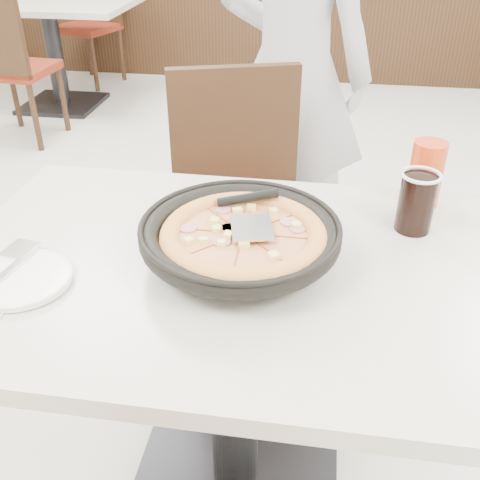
# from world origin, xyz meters

# --- Properties ---
(floor) EXTENTS (7.00, 7.00, 0.00)m
(floor) POSITION_xyz_m (0.00, 0.00, 0.00)
(floor) COLOR #B6B6B1
(floor) RESTS_ON ground
(wainscot_back) EXTENTS (5.90, 0.03, 1.10)m
(wainscot_back) POSITION_xyz_m (0.00, 3.48, 0.55)
(wainscot_back) COLOR black
(wainscot_back) RESTS_ON floor
(main_table) EXTENTS (1.23, 0.85, 0.75)m
(main_table) POSITION_xyz_m (-0.20, -0.48, 0.38)
(main_table) COLOR beige
(main_table) RESTS_ON floor
(chair_far) EXTENTS (0.53, 0.53, 0.95)m
(chair_far) POSITION_xyz_m (-0.27, 0.10, 0.47)
(chair_far) COLOR black
(chair_far) RESTS_ON floor
(trivet) EXTENTS (0.13, 0.13, 0.04)m
(trivet) POSITION_xyz_m (-0.16, -0.51, 0.77)
(trivet) COLOR black
(trivet) RESTS_ON main_table
(pizza_pan) EXTENTS (0.36, 0.36, 0.01)m
(pizza_pan) POSITION_xyz_m (-0.19, -0.47, 0.79)
(pizza_pan) COLOR black
(pizza_pan) RESTS_ON trivet
(pizza) EXTENTS (0.32, 0.32, 0.02)m
(pizza) POSITION_xyz_m (-0.18, -0.50, 0.81)
(pizza) COLOR #DC8D41
(pizza) RESTS_ON pizza_pan
(pizza_server) EXTENTS (0.10, 0.12, 0.00)m
(pizza_server) POSITION_xyz_m (-0.16, -0.49, 0.84)
(pizza_server) COLOR silver
(pizza_server) RESTS_ON pizza
(side_plate) EXTENTS (0.20, 0.20, 0.01)m
(side_plate) POSITION_xyz_m (-0.60, -0.62, 0.76)
(side_plate) COLOR white
(side_plate) RESTS_ON napkin
(fork) EXTENTS (0.05, 0.18, 0.00)m
(fork) POSITION_xyz_m (-0.63, -0.61, 0.77)
(fork) COLOR silver
(fork) RESTS_ON side_plate
(cola_glass) EXTENTS (0.08, 0.08, 0.13)m
(cola_glass) POSITION_xyz_m (0.17, -0.29, 0.81)
(cola_glass) COLOR black
(cola_glass) RESTS_ON main_table
(red_cup) EXTENTS (0.08, 0.08, 0.16)m
(red_cup) POSITION_xyz_m (0.21, -0.16, 0.83)
(red_cup) COLOR red
(red_cup) RESTS_ON main_table
(diner_person) EXTENTS (0.69, 0.56, 1.66)m
(diner_person) POSITION_xyz_m (-0.17, 0.68, 0.83)
(diner_person) COLOR #A8A8AC
(diner_person) RESTS_ON floor
(bg_table_left) EXTENTS (1.29, 0.95, 0.75)m
(bg_table_left) POSITION_xyz_m (-2.03, 2.53, 0.38)
(bg_table_left) COLOR beige
(bg_table_left) RESTS_ON floor
(bg_chair_left_near) EXTENTS (0.45, 0.45, 0.95)m
(bg_chair_left_near) POSITION_xyz_m (-1.98, 1.87, 0.47)
(bg_chair_left_near) COLOR black
(bg_chair_left_near) RESTS_ON floor
(bg_chair_left_far) EXTENTS (0.53, 0.53, 0.95)m
(bg_chair_left_far) POSITION_xyz_m (-2.02, 3.15, 0.47)
(bg_chair_left_far) COLOR black
(bg_chair_left_far) RESTS_ON floor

